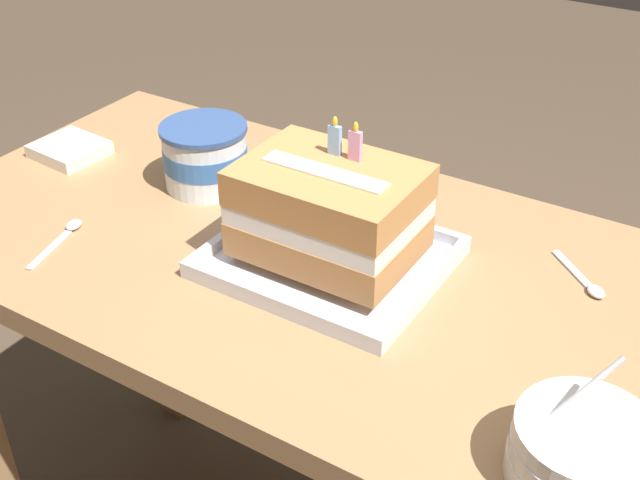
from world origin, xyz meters
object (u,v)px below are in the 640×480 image
Objects in this scene: serving_spoon_near_tray at (588,284)px; napkin_pile at (70,149)px; birthday_cake at (329,210)px; bowl_stack at (583,453)px; serving_spoon_by_bowls at (66,233)px; foil_tray at (329,260)px; ice_cream_tub at (205,156)px.

napkin_pile is (-0.84, -0.09, 0.01)m from serving_spoon_near_tray.
serving_spoon_near_tray is (0.31, 0.13, -0.08)m from birthday_cake.
napkin_pile is (-0.92, 0.23, -0.02)m from bowl_stack.
bowl_stack is 0.33m from serving_spoon_near_tray.
serving_spoon_by_bowls is (-0.35, -0.14, -0.08)m from birthday_cake.
birthday_cake is 1.97× the size of napkin_pile.
foil_tray is 0.34m from serving_spoon_near_tray.
bowl_stack is at bearing -13.76° from napkin_pile.
bowl_stack reaches higher than serving_spoon_by_bowls.
foil_tray is at bearing 20.95° from serving_spoon_by_bowls.
serving_spoon_near_tray is at bearing 23.10° from birthday_cake.
birthday_cake is at bearing 90.00° from foil_tray.
birthday_cake reaches higher than napkin_pile.
foil_tray is 2.22× the size of ice_cream_tub.
serving_spoon_near_tray is at bearing 4.47° from ice_cream_tub.
birthday_cake is at bearing 20.96° from serving_spoon_by_bowls.
serving_spoon_by_bowls is at bearing -44.89° from napkin_pile.
foil_tray is at bearing -90.00° from birthday_cake.
bowl_stack reaches higher than serving_spoon_near_tray.
ice_cream_tub is 1.17× the size of napkin_pile.
ice_cream_tub is at bearing 162.56° from birthday_cake.
bowl_stack is at bearing -24.98° from birthday_cake.
serving_spoon_near_tray is at bearing 23.11° from foil_tray.
serving_spoon_by_bowls is 1.09× the size of napkin_pile.
foil_tray is 2.11× the size of bowl_stack.
ice_cream_tub is 1.07× the size of serving_spoon_by_bowls.
bowl_stack is 1.12× the size of serving_spoon_by_bowls.
foil_tray is at bearing 155.03° from bowl_stack.
ice_cream_tub reaches higher than serving_spoon_near_tray.
bowl_stack reaches higher than ice_cream_tub.
serving_spoon_near_tray is 0.76× the size of serving_spoon_by_bowls.
foil_tray is 0.43m from bowl_stack.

